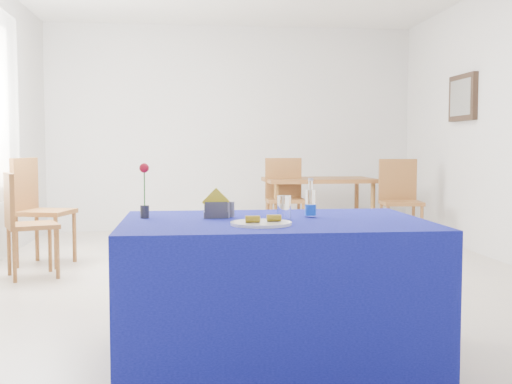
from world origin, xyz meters
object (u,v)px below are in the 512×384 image
Objects in this scene: plate at (261,223)px; chair_bg_right at (400,195)px; chair_win_b at (36,203)px; chair_bg_left at (284,193)px; chair_win_a at (22,217)px; oak_table at (319,184)px; blue_table at (274,290)px; water_bottle at (311,204)px.

chair_bg_right reaches higher than plate.
chair_bg_right is 4.05m from chair_win_b.
chair_win_b reaches higher than chair_bg_left.
chair_bg_right reaches higher than chair_win_a.
plate is 0.30× the size of chair_bg_left.
plate reaches higher than oak_table.
chair_bg_left is at bearing 166.58° from chair_bg_right.
chair_bg_left is (0.83, 4.62, -0.18)m from plate.
blue_table is 4.78m from oak_table.
oak_table is 3.50m from chair_win_b.
blue_table is 3.59m from chair_win_b.
chair_win_a is at bearing 128.27° from blue_table.
water_bottle reaches higher than oak_table.
plate is 0.45m from blue_table.
chair_win_b is (-0.02, 0.64, 0.07)m from chair_win_a.
chair_win_a is at bearing -144.30° from oak_table.
oak_table is at bearing -48.15° from chair_win_b.
chair_win_a is at bearing 132.55° from water_bottle.
plate is at bearing -98.68° from chair_bg_left.
water_bottle is 3.63m from chair_win_b.
blue_table is 1.17× the size of oak_table.
water_bottle is (0.31, 0.32, 0.06)m from plate.
chair_win_b reaches higher than chair_bg_right.
chair_win_a is at bearing -152.40° from chair_bg_right.
plate is 3.73m from chair_win_b.
oak_table is (0.99, 4.51, -0.15)m from water_bottle.
chair_bg_right reaches higher than blue_table.
plate is at bearing -167.27° from chair_win_a.
chair_win_b is (-2.13, 2.93, -0.23)m from water_bottle.
chair_win_a is (-1.89, 2.39, 0.15)m from blue_table.
water_bottle is at bearing -95.37° from chair_bg_left.
oak_table is 1.32× the size of chair_win_b.
chair_win_a is (-2.10, 2.29, -0.30)m from water_bottle.
oak_table is 1.36× the size of chair_bg_left.
water_bottle is 4.34m from chair_bg_left.
chair_win_b reaches higher than water_bottle.
oak_table is 1.07m from chair_bg_right.
chair_win_b is (-3.12, -1.58, -0.08)m from oak_table.
chair_bg_left reaches higher than oak_table.
blue_table is at bearing -97.96° from chair_bg_left.
plate is 5.01m from oak_table.
chair_bg_left is 0.97× the size of chair_win_b.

